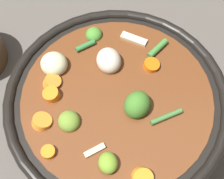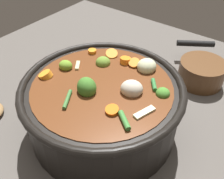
# 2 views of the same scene
# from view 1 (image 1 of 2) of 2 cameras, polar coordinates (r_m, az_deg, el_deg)

# --- Properties ---
(ground_plane) EXTENTS (1.10, 1.10, 0.00)m
(ground_plane) POSITION_cam_1_polar(r_m,az_deg,el_deg) (0.60, 0.71, -6.63)
(ground_plane) COLOR #514C47
(cooking_pot) EXTENTS (0.33, 0.33, 0.15)m
(cooking_pot) POSITION_cam_1_polar(r_m,az_deg,el_deg) (0.54, 0.75, -3.96)
(cooking_pot) COLOR black
(cooking_pot) RESTS_ON ground_plane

